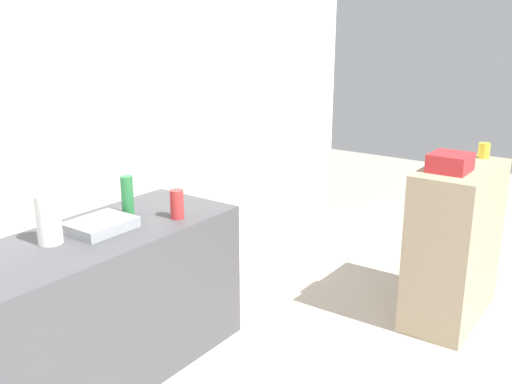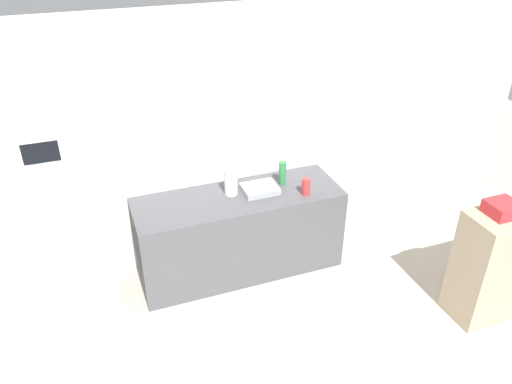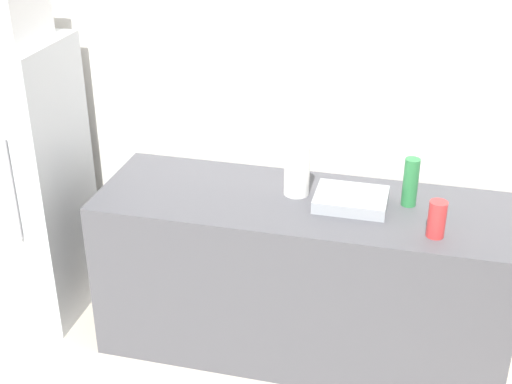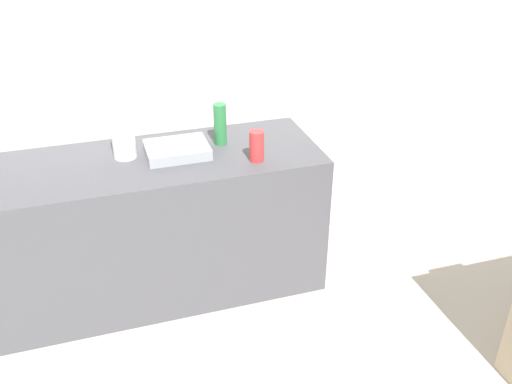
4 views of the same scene
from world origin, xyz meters
TOP-DOWN VIEW (x-y plane):
  - wall_back at (0.00, 3.09)m, footprint 8.00×0.06m
  - counter at (0.44, 2.69)m, footprint 2.05×0.69m
  - sink_basin at (0.67, 2.70)m, footprint 0.35×0.27m
  - bottle_tall at (0.94, 2.78)m, footprint 0.07×0.07m
  - bottle_short at (1.07, 2.50)m, footprint 0.08×0.08m
  - paper_towel_roll at (0.39, 2.76)m, footprint 0.13×0.13m

SIDE VIEW (x-z plane):
  - counter at x=0.44m, z-range 0.00..0.87m
  - sink_basin at x=0.67m, z-range 0.87..0.93m
  - bottle_short at x=1.07m, z-range 0.87..1.04m
  - bottle_tall at x=0.94m, z-range 0.87..1.11m
  - paper_towel_roll at x=0.39m, z-range 0.87..1.13m
  - wall_back at x=0.00m, z-range 0.00..2.60m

